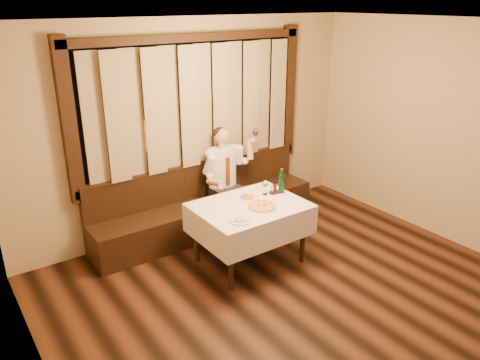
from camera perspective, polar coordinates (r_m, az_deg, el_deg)
room at (r=4.65m, az=6.57°, el=2.33°), size 5.01×6.01×2.81m
banquette at (r=6.41m, az=-4.23°, el=-3.55°), size 3.20×0.61×0.94m
dining_table at (r=5.49m, az=1.20°, el=-4.02°), size 1.27×0.97×0.76m
pizza at (r=5.38m, az=2.67°, el=-3.22°), size 0.34×0.34×0.04m
pasta_red at (r=5.60m, az=0.87°, el=-1.94°), size 0.26×0.26×0.09m
pasta_cream at (r=5.04m, az=0.04°, el=-4.71°), size 0.24×0.24×0.08m
green_bottle at (r=5.75m, az=5.08°, el=-0.31°), size 0.07×0.07×0.31m
table_wine_glass at (r=5.68m, az=3.10°, el=-0.54°), size 0.07×0.07×0.18m
cruet_caddy at (r=5.74m, az=4.23°, el=-1.27°), size 0.12×0.07×0.13m
seated_man at (r=6.29m, az=-1.74°, el=1.01°), size 0.78×0.58×1.42m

